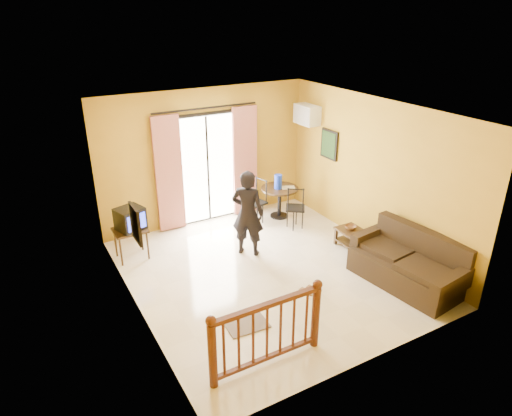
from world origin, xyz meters
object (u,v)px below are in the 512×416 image
coffee_table (356,238)px  standing_person (248,213)px  television (130,219)px  sofa (409,265)px  dining_table (280,194)px

coffee_table → standing_person: bearing=154.0°
television → coffee_table: bearing=-43.6°
television → standing_person: (1.89, -0.89, 0.03)m
television → coffee_table: size_ratio=0.68×
sofa → television: bearing=133.7°
dining_table → television: bearing=-176.6°
standing_person → sofa: bearing=173.5°
dining_table → coffee_table: size_ratio=1.00×
dining_table → sofa: 3.30m
coffee_table → sofa: bearing=-89.6°
dining_table → standing_person: standing_person is taller
sofa → standing_person: bearing=123.2°
dining_table → coffee_table: bearing=-76.9°
dining_table → coffee_table: dining_table is taller
television → sofa: bearing=-57.5°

